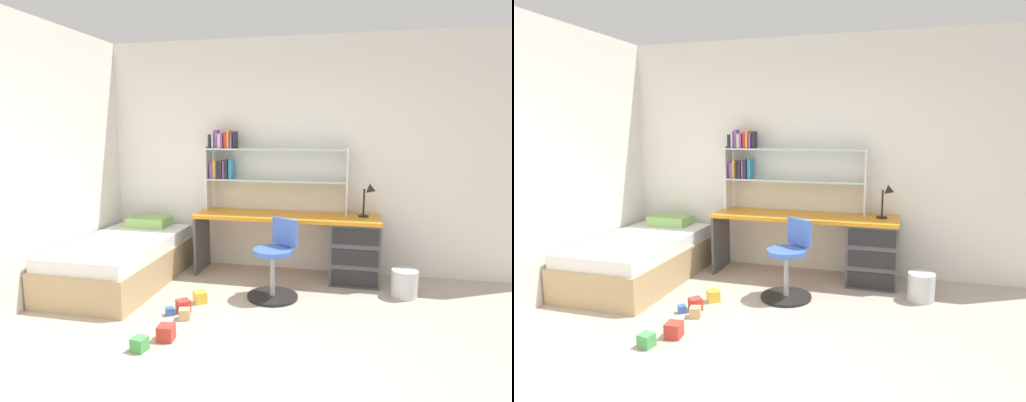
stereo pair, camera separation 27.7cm
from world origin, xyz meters
TOP-DOWN VIEW (x-y plane):
  - ground_plane at (0.00, 0.00)m, footprint 5.74×6.09m
  - room_shell at (-1.24, 1.25)m, footprint 5.74×6.09m
  - desk at (0.48, 2.24)m, footprint 2.11×0.57m
  - bookshelf_hutch at (-0.53, 2.41)m, footprint 1.69×0.22m
  - desk_lamp at (0.83, 2.28)m, footprint 0.20×0.17m
  - swivel_chair at (-0.10, 1.55)m, footprint 0.52×0.52m
  - bed_platform at (-1.84, 1.62)m, footprint 1.02×1.85m
  - waste_bin at (1.20, 1.86)m, footprint 0.27×0.27m
  - toy_block_red_0 at (-0.79, 0.43)m, footprint 0.14×0.14m
  - toy_block_blue_1 at (-0.97, 0.90)m, footprint 0.10×0.10m
  - toy_block_green_2 at (-0.92, 0.22)m, footprint 0.13×0.13m
  - toy_block_natural_3 at (-0.80, 0.84)m, footprint 0.12×0.12m
  - toy_block_yellow_4 at (-0.79, 1.24)m, footprint 0.16×0.16m
  - toy_block_red_5 at (-0.88, 1.00)m, footprint 0.16×0.16m

SIDE VIEW (x-z plane):
  - ground_plane at x=0.00m, z-range -0.02..0.00m
  - toy_block_blue_1 at x=-0.97m, z-range 0.00..0.07m
  - toy_block_natural_3 at x=-0.80m, z-range 0.00..0.10m
  - toy_block_green_2 at x=-0.92m, z-range 0.00..0.11m
  - toy_block_red_5 at x=-0.88m, z-range 0.00..0.11m
  - toy_block_yellow_4 at x=-0.79m, z-range 0.00..0.12m
  - toy_block_red_0 at x=-0.79m, z-range 0.00..0.13m
  - waste_bin at x=1.20m, z-range 0.00..0.28m
  - bed_platform at x=-1.84m, z-range -0.06..0.56m
  - swivel_chair at x=-0.10m, z-range -0.08..0.72m
  - desk at x=0.48m, z-range 0.05..0.78m
  - desk_lamp at x=0.83m, z-range 0.80..1.18m
  - bookshelf_hutch at x=-0.53m, z-range 0.82..1.79m
  - room_shell at x=-1.24m, z-range 0.00..2.78m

